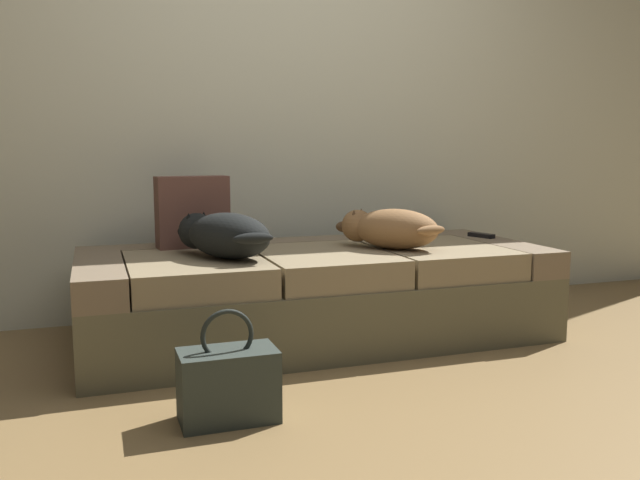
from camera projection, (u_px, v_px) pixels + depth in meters
The scene contains 8 objects.
ground_plane at pixel (424, 425), 2.15m from camera, with size 10.00×10.00×0.00m, color olive.
back_wall at pixel (278, 55), 3.59m from camera, with size 6.40×0.10×2.80m, color silver.
couch at pixel (316, 294), 3.14m from camera, with size 2.15×0.92×0.43m.
dog_dark at pixel (223, 235), 2.85m from camera, with size 0.44×0.54×0.20m.
dog_tan at pixel (389, 228), 3.12m from camera, with size 0.46×0.48×0.19m.
tv_remote at pixel (481, 235), 3.53m from camera, with size 0.04×0.15×0.02m, color black.
throw_pillow at pixel (193, 212), 3.15m from camera, with size 0.34×0.12×0.34m, color brown.
handbag at pixel (228, 384), 2.17m from camera, with size 0.32×0.18×0.38m.
Camera 1 is at (-0.99, -1.82, 0.89)m, focal length 37.04 mm.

